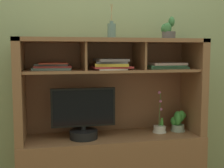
# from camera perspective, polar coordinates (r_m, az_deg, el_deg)

# --- Properties ---
(back_wall) EXTENTS (6.00, 0.02, 2.80)m
(back_wall) POSITION_cam_1_polar(r_m,az_deg,el_deg) (2.55, -1.15, 9.90)
(back_wall) COLOR gray
(back_wall) RESTS_ON ground
(media_console) EXTENTS (1.46, 0.45, 1.34)m
(media_console) POSITION_cam_1_polar(r_m,az_deg,el_deg) (2.45, -0.03, -12.91)
(media_console) COLOR brown
(media_console) RESTS_ON ground
(tv_monitor) EXTENTS (0.49, 0.22, 0.39)m
(tv_monitor) POSITION_cam_1_polar(r_m,az_deg,el_deg) (2.30, -5.53, -6.51)
(tv_monitor) COLOR black
(tv_monitor) RESTS_ON media_console
(potted_orchid) EXTENTS (0.12, 0.12, 0.35)m
(potted_orchid) POSITION_cam_1_polar(r_m,az_deg,el_deg) (2.52, 9.18, -8.24)
(potted_orchid) COLOR silver
(potted_orchid) RESTS_ON media_console
(potted_fern) EXTENTS (0.14, 0.12, 0.18)m
(potted_fern) POSITION_cam_1_polar(r_m,az_deg,el_deg) (2.57, 12.61, -6.99)
(potted_fern) COLOR #8F9B8F
(potted_fern) RESTS_ON media_console
(magazine_stack_left) EXTENTS (0.34, 0.26, 0.05)m
(magazine_stack_left) POSITION_cam_1_polar(r_m,az_deg,el_deg) (2.43, 10.26, 3.53)
(magazine_stack_left) COLOR #517D64
(magazine_stack_left) RESTS_ON media_console
(magazine_stack_centre) EXTENTS (0.31, 0.26, 0.08)m
(magazine_stack_centre) POSITION_cam_1_polar(r_m,az_deg,el_deg) (2.25, -0.21, 3.83)
(magazine_stack_centre) COLOR beige
(magazine_stack_centre) RESTS_ON media_console
(magazine_stack_right) EXTENTS (0.31, 0.27, 0.05)m
(magazine_stack_right) POSITION_cam_1_polar(r_m,az_deg,el_deg) (2.30, -11.40, 3.34)
(magazine_stack_right) COLOR slate
(magazine_stack_right) RESTS_ON media_console
(diffuser_bottle) EXTENTS (0.07, 0.07, 0.27)m
(diffuser_bottle) POSITION_cam_1_polar(r_m,az_deg,el_deg) (2.33, -0.08, 10.25)
(diffuser_bottle) COLOR slate
(diffuser_bottle) RESTS_ON media_console
(potted_succulent) EXTENTS (0.13, 0.13, 0.18)m
(potted_succulent) POSITION_cam_1_polar(r_m,az_deg,el_deg) (2.47, 10.82, 10.01)
(potted_succulent) COLOR #504A4B
(potted_succulent) RESTS_ON media_console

